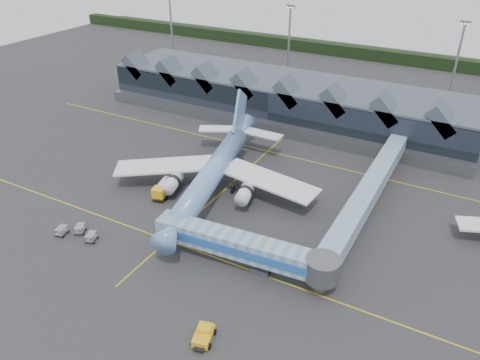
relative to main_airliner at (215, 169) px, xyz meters
The scene contains 10 objects.
ground 10.01m from the main_airliner, 80.36° to the right, with size 260.00×260.00×0.00m, color #2C2C2E.
taxi_stripes 4.62m from the main_airliner, 34.81° to the left, with size 120.00×60.00×0.01m.
tree_line_far 101.09m from the main_airliner, 89.14° to the left, with size 260.00×4.00×4.00m, color black.
terminal 38.58m from the main_airliner, 95.27° to the left, with size 90.00×22.25×12.52m.
light_masts 58.96m from the main_airliner, 67.31° to the left, with size 132.40×42.56×22.45m.
main_airliner is the anchor object (origin of this frame).
jet_bridge 23.38m from the main_airliner, 45.14° to the right, with size 27.53×5.97×5.34m.
fuel_truck 9.40m from the main_airliner, 146.29° to the right, with size 3.97×8.59×2.87m.
pushback_tug 35.34m from the main_airliner, 60.90° to the right, with size 3.10×4.11×1.67m.
baggage_carts 25.88m from the main_airliner, 116.88° to the right, with size 7.09×4.05×1.38m.
Camera 1 is at (38.36, -54.12, 44.77)m, focal length 35.00 mm.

